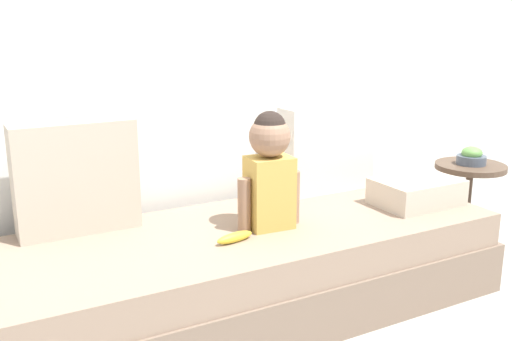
% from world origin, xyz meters
% --- Properties ---
extents(ground_plane, '(12.00, 12.00, 0.00)m').
position_xyz_m(ground_plane, '(0.00, 0.00, 0.00)').
color(ground_plane, '#B2ADA3').
extents(back_wall, '(5.51, 0.10, 2.56)m').
position_xyz_m(back_wall, '(0.00, 0.54, 1.28)').
color(back_wall, white).
rests_on(back_wall, ground).
extents(couch, '(2.31, 0.83, 0.39)m').
position_xyz_m(couch, '(0.00, 0.00, 0.19)').
color(couch, '#826C5B').
rests_on(couch, ground).
extents(throw_pillow_left, '(0.50, 0.16, 0.47)m').
position_xyz_m(throw_pillow_left, '(-0.64, 0.31, 0.63)').
color(throw_pillow_left, '#C1B29E').
rests_on(throw_pillow_left, couch).
extents(throw_pillow_right, '(0.50, 0.16, 0.45)m').
position_xyz_m(throw_pillow_right, '(0.64, 0.31, 0.62)').
color(throw_pillow_right, silver).
rests_on(throw_pillow_right, couch).
extents(toddler, '(0.30, 0.17, 0.51)m').
position_xyz_m(toddler, '(0.09, -0.03, 0.66)').
color(toddler, gold).
rests_on(toddler, couch).
extents(banana, '(0.17, 0.07, 0.04)m').
position_xyz_m(banana, '(-0.12, -0.12, 0.41)').
color(banana, yellow).
rests_on(banana, couch).
extents(folded_blanket, '(0.40, 0.28, 0.13)m').
position_xyz_m(folded_blanket, '(0.88, -0.10, 0.46)').
color(folded_blanket, beige).
rests_on(folded_blanket, couch).
extents(side_table, '(0.39, 0.39, 0.48)m').
position_xyz_m(side_table, '(1.47, 0.09, 0.37)').
color(side_table, brown).
rests_on(side_table, ground).
extents(fruit_bowl, '(0.16, 0.16, 0.10)m').
position_xyz_m(fruit_bowl, '(1.47, 0.09, 0.52)').
color(fruit_bowl, '#4C5666').
rests_on(fruit_bowl, side_table).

